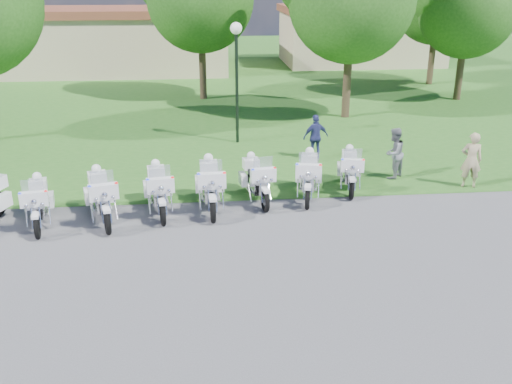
{
  "coord_description": "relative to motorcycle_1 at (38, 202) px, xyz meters",
  "views": [
    {
      "loc": [
        -0.78,
        -12.28,
        6.1
      ],
      "look_at": [
        0.53,
        1.2,
        0.95
      ],
      "focal_mm": 40.0,
      "sensor_mm": 36.0,
      "label": 1
    }
  ],
  "objects": [
    {
      "name": "lamp_post",
      "position": [
        5.66,
        7.33,
        2.77
      ],
      "size": [
        0.44,
        0.44,
        4.52
      ],
      "color": "black",
      "rests_on": "ground"
    },
    {
      "name": "grass_lawn",
      "position": [
        5.08,
        25.12,
        -0.61
      ],
      "size": [
        100.0,
        48.0,
        0.01
      ],
      "primitive_type": "cube",
      "color": "#2B6720",
      "rests_on": "ground"
    },
    {
      "name": "bystander_c",
      "position": [
        8.27,
        4.94,
        0.17
      ],
      "size": [
        0.98,
        0.56,
        1.58
      ],
      "primitive_type": "imported",
      "rotation": [
        0.0,
        0.0,
        3.35
      ],
      "color": "navy",
      "rests_on": "ground"
    },
    {
      "name": "bystander_b",
      "position": [
        10.33,
        2.67,
        0.2
      ],
      "size": [
        1.01,
        1.0,
        1.64
      ],
      "primitive_type": "imported",
      "rotation": [
        0.0,
        0.0,
        -2.38
      ],
      "color": "slate",
      "rests_on": "ground"
    },
    {
      "name": "ground",
      "position": [
        5.08,
        -1.88,
        -0.62
      ],
      "size": [
        100.0,
        100.0,
        0.0
      ],
      "primitive_type": "plane",
      "color": "#515155",
      "rests_on": "ground"
    },
    {
      "name": "motorcycle_2",
      "position": [
        1.6,
        0.15,
        0.05
      ],
      "size": [
        1.18,
        2.34,
        1.61
      ],
      "rotation": [
        0.0,
        0.0,
        3.41
      ],
      "color": "black",
      "rests_on": "ground"
    },
    {
      "name": "building_east",
      "position": [
        16.08,
        28.12,
        1.45
      ],
      "size": [
        11.44,
        7.28,
        4.1
      ],
      "color": "#C5AF8E",
      "rests_on": "ground"
    },
    {
      "name": "motorcycle_4",
      "position": [
        4.48,
        0.7,
        0.07
      ],
      "size": [
        0.84,
        2.46,
        1.65
      ],
      "rotation": [
        0.0,
        0.0,
        3.17
      ],
      "color": "black",
      "rests_on": "ground"
    },
    {
      "name": "building_west",
      "position": [
        -0.92,
        26.12,
        1.45
      ],
      "size": [
        14.56,
        8.32,
        4.1
      ],
      "color": "#C5AF8E",
      "rests_on": "ground"
    },
    {
      "name": "bystander_a",
      "position": [
        12.4,
        1.62,
        0.24
      ],
      "size": [
        0.71,
        0.56,
        1.72
      ],
      "primitive_type": "imported",
      "rotation": [
        0.0,
        0.0,
        2.88
      ],
      "color": "tan",
      "rests_on": "ground"
    },
    {
      "name": "motorcycle_1",
      "position": [
        0.0,
        0.0,
        0.0
      ],
      "size": [
        0.98,
        2.18,
        1.48
      ],
      "rotation": [
        0.0,
        0.0,
        3.33
      ],
      "color": "black",
      "rests_on": "ground"
    },
    {
      "name": "motorcycle_6",
      "position": [
        7.35,
        1.29,
        0.04
      ],
      "size": [
        1.07,
        2.33,
        1.58
      ],
      "rotation": [
        0.0,
        0.0,
        2.94
      ],
      "color": "black",
      "rests_on": "ground"
    },
    {
      "name": "motorcycle_7",
      "position": [
        8.72,
        1.85,
        -0.0
      ],
      "size": [
        0.97,
        2.17,
        1.47
      ],
      "rotation": [
        0.0,
        0.0,
        2.96
      ],
      "color": "black",
      "rests_on": "ground"
    },
    {
      "name": "motorcycle_5",
      "position": [
        5.82,
        1.19,
        0.02
      ],
      "size": [
        0.95,
        2.26,
        1.52
      ],
      "rotation": [
        0.0,
        0.0,
        3.29
      ],
      "color": "black",
      "rests_on": "ground"
    },
    {
      "name": "motorcycle_3",
      "position": [
        3.07,
        0.56,
        0.04
      ],
      "size": [
        0.98,
        2.33,
        1.57
      ],
      "rotation": [
        0.0,
        0.0,
        3.29
      ],
      "color": "black",
      "rests_on": "ground"
    }
  ]
}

